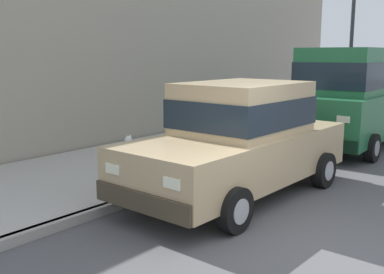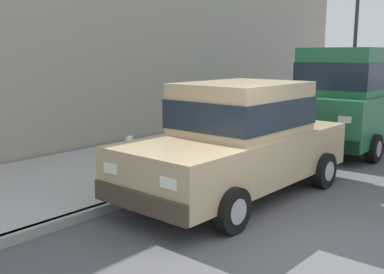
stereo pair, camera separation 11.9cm
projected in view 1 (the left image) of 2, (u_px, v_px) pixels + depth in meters
ground_plane at (325, 256)px, 5.46m from camera, size 80.00×80.00×0.00m
curb at (138, 198)px, 7.43m from camera, size 0.16×64.00×0.14m
sidewalk at (71, 179)px, 8.55m from camera, size 3.60×64.00×0.14m
car_tan_sedan at (240, 138)px, 7.66m from camera, size 2.09×4.63×1.92m
car_green_van at (354, 93)px, 11.69m from camera, size 2.24×4.95×2.52m
dog_white at (136, 145)px, 9.96m from camera, size 0.76×0.22×0.49m
fire_hydrant at (274, 129)px, 11.66m from camera, size 0.34×0.24×0.72m
street_lamp at (352, 37)px, 14.75m from camera, size 0.36×0.36×4.42m
building_facade at (169, 53)px, 13.31m from camera, size 0.50×20.00×4.82m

